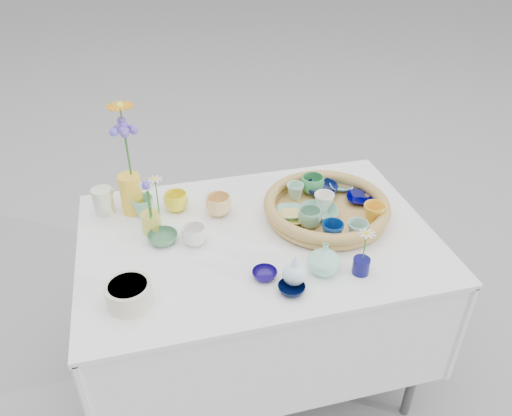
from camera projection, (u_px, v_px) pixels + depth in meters
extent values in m
plane|color=#989897|center=(257.00, 372.00, 2.22)|extent=(80.00, 80.00, 0.00)
imported|color=#091147|center=(322.00, 189.00, 1.98)|extent=(0.17, 0.17, 0.04)
imported|color=#000046|center=(360.00, 199.00, 1.94)|extent=(0.14, 0.14, 0.03)
imported|color=gold|center=(374.00, 214.00, 1.81)|extent=(0.10, 0.10, 0.08)
imported|color=#66A78D|center=(320.00, 212.00, 1.86)|extent=(0.14, 0.14, 0.03)
imported|color=#73AB86|center=(310.00, 218.00, 1.79)|extent=(0.10, 0.10, 0.07)
imported|color=#74B9A7|center=(290.00, 213.00, 1.86)|extent=(0.12, 0.12, 0.02)
imported|color=#9ED1B2|center=(295.00, 191.00, 1.95)|extent=(0.08, 0.08, 0.06)
imported|color=white|center=(324.00, 202.00, 1.88)|extent=(0.10, 0.10, 0.07)
imported|color=#76BFE8|center=(341.00, 186.00, 2.02)|extent=(0.12, 0.12, 0.02)
imported|color=navy|center=(332.00, 232.00, 1.72)|extent=(0.10, 0.10, 0.07)
imported|color=#E1C65E|center=(291.00, 218.00, 1.83)|extent=(0.13, 0.13, 0.03)
imported|color=#85B6A7|center=(357.00, 231.00, 1.73)|extent=(0.08, 0.08, 0.07)
imported|color=#3D9C59|center=(312.00, 185.00, 1.98)|extent=(0.10, 0.10, 0.07)
imported|color=yellow|center=(176.00, 202.00, 1.91)|extent=(0.11, 0.11, 0.07)
imported|color=#EEC075|center=(218.00, 205.00, 1.89)|extent=(0.10, 0.10, 0.08)
imported|color=#487E55|center=(163.00, 238.00, 1.75)|extent=(0.11, 0.11, 0.03)
imported|color=white|center=(194.00, 235.00, 1.74)|extent=(0.11, 0.11, 0.07)
imported|color=#120658|center=(265.00, 274.00, 1.60)|extent=(0.09, 0.09, 0.03)
imported|color=#77BCA0|center=(143.00, 206.00, 1.88)|extent=(0.10, 0.10, 0.08)
imported|color=black|center=(291.00, 289.00, 1.55)|extent=(0.10, 0.10, 0.03)
imported|color=#96E1C2|center=(324.00, 258.00, 1.60)|extent=(0.13, 0.13, 0.11)
cylinder|color=#0D0D52|center=(361.00, 266.00, 1.61)|extent=(0.07, 0.07, 0.06)
cylinder|color=yellow|center=(131.00, 194.00, 1.88)|extent=(0.10, 0.10, 0.16)
cylinder|color=#D4CD45|center=(151.00, 222.00, 1.80)|extent=(0.09, 0.09, 0.08)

